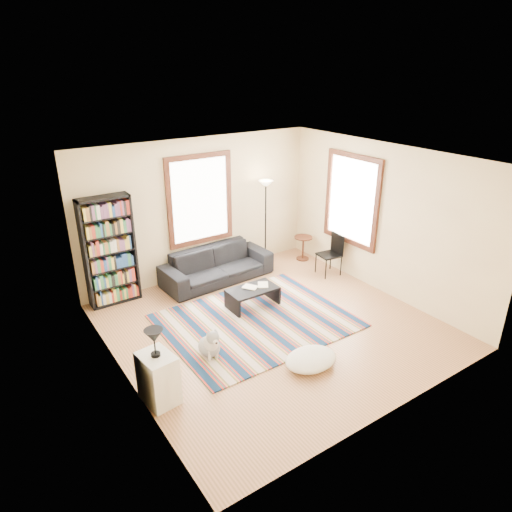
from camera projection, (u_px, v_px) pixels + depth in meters
floor at (273, 328)px, 7.70m from camera, size 5.00×5.00×0.10m
ceiling at (275, 156)px, 6.56m from camera, size 5.00×5.00×0.10m
wall_back at (198, 209)px, 9.07m from camera, size 5.00×0.10×2.80m
wall_front at (406, 319)px, 5.19m from camera, size 5.00×0.10×2.80m
wall_left at (113, 291)px, 5.82m from camera, size 0.10×5.00×2.80m
wall_right at (385, 220)px, 8.44m from camera, size 0.10×5.00×2.80m
window_back at (200, 200)px, 8.93m from camera, size 1.20×0.06×1.60m
window_right at (352, 200)px, 8.93m from camera, size 0.06×1.20×1.60m
rug at (256, 321)px, 7.81m from camera, size 3.05×2.44×0.02m
sofa at (217, 265)px, 9.16m from camera, size 1.00×2.29×0.66m
bookshelf at (109, 251)px, 8.07m from camera, size 0.90×0.30×2.00m
coffee_table at (253, 297)px, 8.22m from camera, size 1.02×0.81×0.36m
book_a at (248, 289)px, 8.09m from camera, size 0.31×0.29×0.02m
book_b at (258, 285)px, 8.26m from camera, size 0.29×0.31×0.02m
floor_cushion at (311, 359)px, 6.65m from camera, size 0.86×0.68×0.20m
floor_lamp at (266, 224)px, 9.65m from camera, size 0.37×0.37×1.86m
side_table at (303, 248)px, 10.14m from camera, size 0.49×0.49×0.54m
folding_chair at (329, 255)px, 9.38m from camera, size 0.46×0.45×0.86m
white_cabinet at (158, 378)px, 5.86m from camera, size 0.44×0.54×0.70m
table_lamp at (155, 343)px, 5.65m from camera, size 0.31×0.31×0.38m
dog at (209, 341)px, 6.82m from camera, size 0.41×0.54×0.50m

